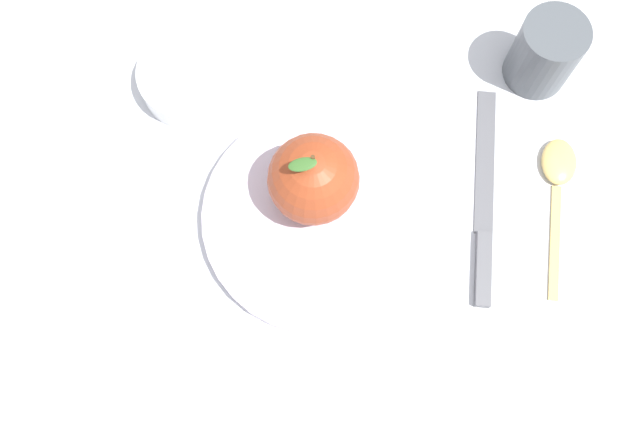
{
  "coord_description": "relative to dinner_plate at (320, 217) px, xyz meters",
  "views": [
    {
      "loc": [
        0.13,
        0.15,
        0.63
      ],
      "look_at": [
        0.02,
        -0.01,
        0.02
      ],
      "focal_mm": 38.63,
      "sensor_mm": 36.0,
      "label": 1
    }
  ],
  "objects": [
    {
      "name": "ground_plane",
      "position": [
        -0.02,
        0.01,
        -0.01
      ],
      "size": [
        2.4,
        2.4,
        0.0
      ],
      "primitive_type": "plane",
      "color": "silver"
    },
    {
      "name": "dinner_plate",
      "position": [
        0.0,
        0.0,
        0.0
      ],
      "size": [
        0.22,
        0.22,
        0.02
      ],
      "color": "silver",
      "rests_on": "ground_plane"
    },
    {
      "name": "apple",
      "position": [
        -0.01,
        -0.02,
        0.05
      ],
      "size": [
        0.08,
        0.08,
        0.09
      ],
      "color": "#9E3D1E",
      "rests_on": "dinner_plate"
    },
    {
      "name": "side_bowl",
      "position": [
        0.03,
        -0.19,
        0.01
      ],
      "size": [
        0.1,
        0.1,
        0.03
      ],
      "color": "white",
      "rests_on": "ground_plane"
    },
    {
      "name": "cup",
      "position": [
        -0.27,
        -0.01,
        0.03
      ],
      "size": [
        0.06,
        0.06,
        0.08
      ],
      "color": "#4C5156",
      "rests_on": "ground_plane"
    },
    {
      "name": "knife",
      "position": [
        -0.13,
        0.08,
        -0.01
      ],
      "size": [
        0.15,
        0.18,
        0.01
      ],
      "color": "#59595E",
      "rests_on": "ground_plane"
    },
    {
      "name": "spoon",
      "position": [
        -0.21,
        0.09,
        -0.0
      ],
      "size": [
        0.12,
        0.14,
        0.01
      ],
      "color": "#D8B766",
      "rests_on": "ground_plane"
    }
  ]
}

